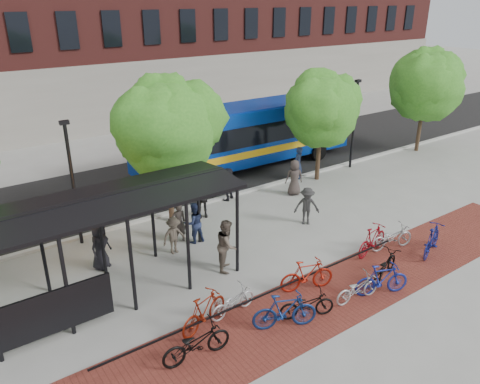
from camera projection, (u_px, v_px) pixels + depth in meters
ground at (269, 230)px, 20.26m from camera, size 160.00×160.00×0.00m
asphalt_street at (180, 177)px, 26.28m from camera, size 160.00×8.00×0.01m
curb at (219, 199)px, 23.25m from camera, size 160.00×0.25×0.12m
brick_strip at (317, 303)px, 15.43m from camera, size 24.00×3.00×0.01m
bike_rack_rail at (269, 304)px, 15.41m from camera, size 12.00×0.05×0.95m
bus_shelter at (75, 220)px, 14.40m from camera, size 10.60×3.07×3.60m
tree_b at (168, 123)px, 19.51m from camera, size 5.15×4.20×6.47m
tree_c at (322, 106)px, 24.46m from camera, size 4.66×3.80×5.92m
tree_d at (427, 81)px, 29.11m from camera, size 5.39×4.40×6.55m
lamp_post_left at (73, 180)px, 18.17m from camera, size 0.35×0.20×5.12m
lamp_post_right at (354, 122)px, 26.71m from camera, size 0.35×0.20×5.12m
bus at (247, 132)px, 27.04m from camera, size 13.66×3.49×3.67m
bike_0 at (196, 343)px, 12.88m from camera, size 2.10×0.87×1.08m
bike_1 at (204, 311)px, 14.10m from camera, size 2.04×1.14×1.18m
bike_2 at (233, 301)px, 14.77m from camera, size 1.77×0.76×0.90m
bike_3 at (285, 311)px, 14.07m from camera, size 2.07×1.35×1.21m
bike_4 at (307, 304)px, 14.61m from camera, size 1.89×1.26×0.94m
bike_5 at (307, 275)px, 15.93m from camera, size 2.01×1.15×1.16m
bike_6 at (357, 288)px, 15.42m from camera, size 1.81×0.79×0.92m
bike_7 at (382, 280)px, 15.69m from camera, size 1.98×1.24×1.16m
bike_8 at (385, 266)px, 16.60m from camera, size 2.04×1.22×1.01m
bike_9 at (372, 240)px, 18.24m from camera, size 2.02×0.89×1.17m
bike_10 at (392, 237)px, 18.59m from camera, size 2.03×1.12×1.01m
bike_11 at (432, 240)px, 18.19m from camera, size 2.10×1.20×1.21m
pedestrian_0 at (100, 246)px, 17.13m from camera, size 1.07×0.96×1.84m
pedestrian_1 at (179, 223)px, 19.03m from camera, size 0.67×0.48×1.70m
pedestrian_2 at (194, 223)px, 18.97m from camera, size 0.89×0.72×1.75m
pedestrian_3 at (174, 236)px, 18.18m from camera, size 1.03×0.64×1.53m
pedestrian_4 at (202, 198)px, 21.17m from camera, size 1.16×0.82×1.82m
pedestrian_5 at (228, 184)px, 23.03m from camera, size 1.60×1.06×1.66m
pedestrian_6 at (294, 178)px, 23.57m from camera, size 1.06×0.90×1.84m
pedestrian_7 at (298, 164)px, 25.41m from camera, size 0.81×0.67×1.91m
pedestrian_8 at (227, 245)px, 17.04m from camera, size 1.19×1.22×1.98m
pedestrian_9 at (307, 206)px, 20.51m from camera, size 1.27×1.17×1.72m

